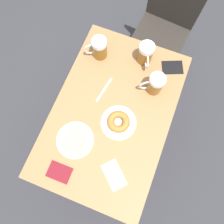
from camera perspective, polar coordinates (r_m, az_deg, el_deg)
ground_plane at (r=1.98m, az=-0.00°, el=-5.98°), size 8.00×8.00×0.00m
table at (r=1.33m, az=-0.00°, el=-1.06°), size 0.67×1.03×0.74m
chair at (r=1.88m, az=13.89°, el=21.59°), size 0.44×0.44×0.83m
plate_with_cake at (r=1.23m, az=-9.67°, el=-7.17°), size 0.21×0.21×0.04m
plate_with_donut at (r=1.23m, az=1.71°, el=-2.65°), size 0.20×0.20×0.05m
beer_mug_left at (r=1.27m, az=11.19°, el=7.16°), size 0.13×0.09×0.15m
beer_mug_center at (r=1.35m, az=8.77°, el=14.79°), size 0.09×0.13×0.15m
beer_mug_right at (r=1.35m, az=-3.39°, el=16.29°), size 0.13×0.09×0.15m
napkin_folded at (r=1.22m, az=0.53°, el=-16.10°), size 0.17×0.16×0.00m
fork at (r=1.31m, az=-2.09°, el=5.83°), size 0.04×0.17×0.00m
passport_near_edge at (r=1.25m, az=-13.59°, el=-15.05°), size 0.13×0.09×0.01m
passport_far_edge at (r=1.42m, az=15.52°, el=11.16°), size 0.15×0.13×0.01m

